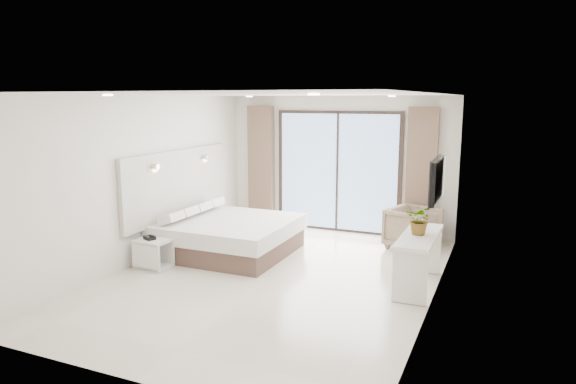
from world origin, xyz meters
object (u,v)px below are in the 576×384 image
Objects in this scene: bed at (228,235)px; nightstand at (153,254)px; armchair at (413,226)px; console_desk at (419,249)px.

nightstand is (-0.68, -1.18, -0.08)m from bed.
nightstand is 4.48m from armchair.
bed is 4.05× the size of nightstand.
armchair is at bearing 101.99° from console_desk.
bed is 3.33m from console_desk.
console_desk is (3.29, -0.37, 0.25)m from bed.
console_desk reaches higher than bed.
console_desk reaches higher than nightstand.
bed is at bearing 173.51° from console_desk.
bed is 2.59× the size of armchair.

